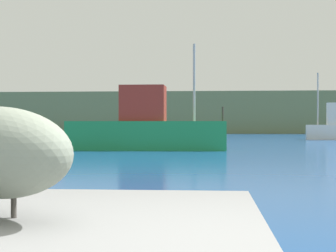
% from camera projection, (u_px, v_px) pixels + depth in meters
% --- Properties ---
extents(hillside_backdrop, '(140.00, 16.51, 5.61)m').
position_uv_depth(hillside_backdrop, '(211.00, 114.00, 77.95)').
color(hillside_backdrop, '#6B7A51').
rests_on(hillside_backdrop, ground).
extents(fishing_boat_green, '(7.64, 2.17, 5.13)m').
position_uv_depth(fishing_boat_green, '(146.00, 129.00, 25.95)').
color(fishing_boat_green, '#1E8C4C').
rests_on(fishing_boat_green, ground).
extents(fishing_boat_white, '(4.71, 1.83, 5.39)m').
position_uv_depth(fishing_boat_white, '(335.00, 128.00, 42.60)').
color(fishing_boat_white, white).
rests_on(fishing_boat_white, ground).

